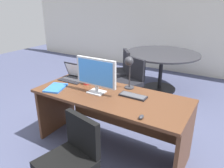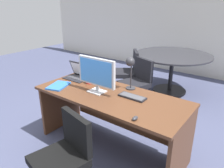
{
  "view_description": "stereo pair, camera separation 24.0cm",
  "coord_description": "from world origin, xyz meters",
  "px_view_note": "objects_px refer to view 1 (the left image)",
  "views": [
    {
      "loc": [
        1.23,
        -2.0,
        1.81
      ],
      "look_at": [
        0.0,
        0.04,
        0.87
      ],
      "focal_mm": 34.83,
      "sensor_mm": 36.0,
      "label": 1
    },
    {
      "loc": [
        1.43,
        -1.86,
        1.81
      ],
      "look_at": [
        0.0,
        0.04,
        0.87
      ],
      "focal_mm": 34.83,
      "sensor_mm": 36.0,
      "label": 2
    }
  ],
  "objects_px": {
    "monitor": "(96,73)",
    "keyboard": "(133,96)",
    "desk_lamp": "(129,66)",
    "book": "(56,88)",
    "mouse": "(141,117)",
    "meeting_chair_far": "(118,75)",
    "office_chair": "(71,167)",
    "meeting_chair_near": "(129,85)",
    "coffee_mug": "(87,81)",
    "meeting_table": "(161,62)",
    "desk": "(113,109)",
    "laptop": "(75,74)"
  },
  "relations": [
    {
      "from": "desk",
      "to": "keyboard",
      "type": "height_order",
      "value": "keyboard"
    },
    {
      "from": "monitor",
      "to": "keyboard",
      "type": "distance_m",
      "value": 0.5
    },
    {
      "from": "mouse",
      "to": "laptop",
      "type": "bearing_deg",
      "value": 157.48
    },
    {
      "from": "meeting_chair_far",
      "to": "office_chair",
      "type": "bearing_deg",
      "value": -70.28
    },
    {
      "from": "book",
      "to": "meeting_chair_near",
      "type": "distance_m",
      "value": 1.65
    },
    {
      "from": "laptop",
      "to": "desk_lamp",
      "type": "bearing_deg",
      "value": 5.11
    },
    {
      "from": "keyboard",
      "to": "coffee_mug",
      "type": "height_order",
      "value": "coffee_mug"
    },
    {
      "from": "meeting_chair_far",
      "to": "coffee_mug",
      "type": "bearing_deg",
      "value": -75.71
    },
    {
      "from": "keyboard",
      "to": "meeting_chair_far",
      "type": "height_order",
      "value": "meeting_chair_far"
    },
    {
      "from": "monitor",
      "to": "keyboard",
      "type": "xyz_separation_m",
      "value": [
        0.43,
        0.12,
        -0.23
      ]
    },
    {
      "from": "office_chair",
      "to": "meeting_chair_far",
      "type": "xyz_separation_m",
      "value": [
        -0.88,
        2.47,
        0.03
      ]
    },
    {
      "from": "desk",
      "to": "coffee_mug",
      "type": "distance_m",
      "value": 0.52
    },
    {
      "from": "book",
      "to": "coffee_mug",
      "type": "distance_m",
      "value": 0.41
    },
    {
      "from": "monitor",
      "to": "laptop",
      "type": "distance_m",
      "value": 0.61
    },
    {
      "from": "laptop",
      "to": "keyboard",
      "type": "height_order",
      "value": "laptop"
    },
    {
      "from": "mouse",
      "to": "coffee_mug",
      "type": "relative_size",
      "value": 0.69
    },
    {
      "from": "book",
      "to": "meeting_chair_near",
      "type": "height_order",
      "value": "meeting_chair_near"
    },
    {
      "from": "desk",
      "to": "book",
      "type": "distance_m",
      "value": 0.77
    },
    {
      "from": "laptop",
      "to": "keyboard",
      "type": "bearing_deg",
      "value": -6.89
    },
    {
      "from": "desk_lamp",
      "to": "book",
      "type": "xyz_separation_m",
      "value": [
        -0.79,
        -0.47,
        -0.29
      ]
    },
    {
      "from": "mouse",
      "to": "office_chair",
      "type": "bearing_deg",
      "value": -135.54
    },
    {
      "from": "keyboard",
      "to": "desk_lamp",
      "type": "relative_size",
      "value": 0.78
    },
    {
      "from": "monitor",
      "to": "meeting_chair_near",
      "type": "xyz_separation_m",
      "value": [
        -0.27,
        1.41,
        -0.68
      ]
    },
    {
      "from": "mouse",
      "to": "meeting_table",
      "type": "bearing_deg",
      "value": 104.82
    },
    {
      "from": "coffee_mug",
      "to": "meeting_table",
      "type": "height_order",
      "value": "coffee_mug"
    },
    {
      "from": "keyboard",
      "to": "desk_lamp",
      "type": "distance_m",
      "value": 0.38
    },
    {
      "from": "laptop",
      "to": "meeting_table",
      "type": "xyz_separation_m",
      "value": [
        0.59,
        2.01,
        -0.22
      ]
    },
    {
      "from": "desk_lamp",
      "to": "meeting_chair_far",
      "type": "bearing_deg",
      "value": 123.91
    },
    {
      "from": "desk",
      "to": "keyboard",
      "type": "xyz_separation_m",
      "value": [
        0.26,
        0.03,
        0.23
      ]
    },
    {
      "from": "keyboard",
      "to": "book",
      "type": "bearing_deg",
      "value": -163.34
    },
    {
      "from": "coffee_mug",
      "to": "meeting_table",
      "type": "xyz_separation_m",
      "value": [
        0.32,
        2.08,
        -0.19
      ]
    },
    {
      "from": "office_chair",
      "to": "monitor",
      "type": "bearing_deg",
      "value": 106.18
    },
    {
      "from": "laptop",
      "to": "meeting_table",
      "type": "height_order",
      "value": "laptop"
    },
    {
      "from": "meeting_chair_near",
      "to": "office_chair",
      "type": "bearing_deg",
      "value": -77.25
    },
    {
      "from": "coffee_mug",
      "to": "office_chair",
      "type": "distance_m",
      "value": 1.15
    },
    {
      "from": "meeting_table",
      "to": "book",
      "type": "bearing_deg",
      "value": -103.03
    },
    {
      "from": "mouse",
      "to": "desk_lamp",
      "type": "distance_m",
      "value": 0.79
    },
    {
      "from": "mouse",
      "to": "meeting_chair_far",
      "type": "height_order",
      "value": "meeting_chair_far"
    },
    {
      "from": "monitor",
      "to": "mouse",
      "type": "relative_size",
      "value": 6.84
    },
    {
      "from": "monitor",
      "to": "keyboard",
      "type": "relative_size",
      "value": 1.65
    },
    {
      "from": "book",
      "to": "desk_lamp",
      "type": "bearing_deg",
      "value": 31.04
    },
    {
      "from": "laptop",
      "to": "meeting_table",
      "type": "distance_m",
      "value": 2.1
    },
    {
      "from": "book",
      "to": "meeting_table",
      "type": "xyz_separation_m",
      "value": [
        0.56,
        2.41,
        -0.16
      ]
    },
    {
      "from": "monitor",
      "to": "meeting_chair_far",
      "type": "height_order",
      "value": "monitor"
    },
    {
      "from": "desk_lamp",
      "to": "meeting_chair_far",
      "type": "height_order",
      "value": "desk_lamp"
    },
    {
      "from": "monitor",
      "to": "mouse",
      "type": "distance_m",
      "value": 0.8
    },
    {
      "from": "desk",
      "to": "desk_lamp",
      "type": "xyz_separation_m",
      "value": [
        0.1,
        0.22,
        0.52
      ]
    },
    {
      "from": "desk_lamp",
      "to": "meeting_table",
      "type": "bearing_deg",
      "value": 96.72
    },
    {
      "from": "coffee_mug",
      "to": "office_chair",
      "type": "bearing_deg",
      "value": -62.04
    },
    {
      "from": "desk",
      "to": "coffee_mug",
      "type": "relative_size",
      "value": 16.71
    }
  ]
}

